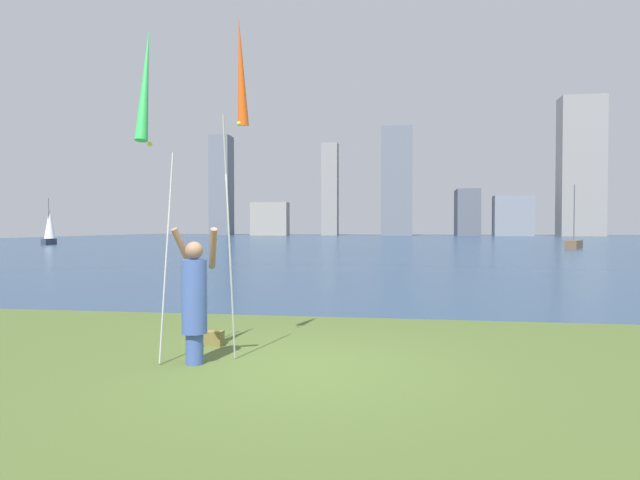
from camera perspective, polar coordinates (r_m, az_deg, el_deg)
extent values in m
cube|color=navy|center=(68.97, 7.62, -0.15)|extent=(120.00, 116.03, 0.12)
cube|color=#232D14|center=(11.15, 1.84, -8.10)|extent=(120.00, 0.70, 0.02)
cylinder|color=#3F59A5|center=(7.59, -12.84, -10.91)|extent=(0.23, 0.23, 0.41)
cylinder|color=#3F59A5|center=(7.47, -12.87, -5.71)|extent=(0.33, 0.33, 0.98)
sphere|color=#936B51|center=(7.42, -12.90, -1.06)|extent=(0.24, 0.24, 0.24)
cylinder|color=#936B51|center=(7.62, -14.01, -0.83)|extent=(0.24, 0.38, 0.56)
cylinder|color=#936B51|center=(7.47, -11.01, -0.85)|extent=(0.24, 0.38, 0.56)
cylinder|color=#B2B2B7|center=(7.71, -15.61, -1.55)|extent=(0.02, 0.49, 2.82)
cone|color=green|center=(7.39, -17.64, 15.13)|extent=(0.16, 0.39, 1.45)
sphere|color=yellow|center=(7.35, -17.19, 9.46)|extent=(0.06, 0.06, 0.06)
cylinder|color=#B2B2B7|center=(7.38, -9.37, -0.08)|extent=(0.02, 0.48, 3.23)
cone|color=#F25919|center=(8.21, -8.17, 16.87)|extent=(0.16, 0.37, 1.51)
sphere|color=yellow|center=(7.95, -8.38, 11.84)|extent=(0.06, 0.06, 0.06)
cube|color=olive|center=(8.69, -10.85, -9.95)|extent=(0.25, 0.21, 0.22)
cube|color=brown|center=(49.69, 24.77, -0.41)|extent=(1.97, 2.65, 0.68)
cylinder|color=#47474C|center=(49.68, 24.80, 2.61)|extent=(0.08, 0.08, 4.55)
cube|color=#333D51|center=(61.18, -26.23, -0.15)|extent=(0.71, 2.11, 0.60)
cylinder|color=#47474C|center=(61.17, -26.26, 2.03)|extent=(0.06, 0.06, 4.04)
cone|color=white|center=(61.30, -26.18, 1.55)|extent=(1.14, 1.14, 3.01)
cube|color=slate|center=(118.79, -10.16, 5.56)|extent=(4.14, 4.51, 20.89)
cube|color=gray|center=(110.95, -5.20, 2.19)|extent=(7.40, 3.21, 6.63)
cube|color=gray|center=(112.01, 1.05, 5.24)|extent=(3.21, 3.01, 18.55)
cube|color=slate|center=(108.83, 7.95, 5.97)|extent=(5.91, 5.66, 20.95)
cube|color=#565B66|center=(112.51, 14.97, 2.76)|extent=(4.38, 7.84, 9.07)
cube|color=gray|center=(109.54, 19.34, 2.36)|extent=(7.16, 3.54, 7.54)
cube|color=gray|center=(113.39, 25.39, 6.86)|extent=(7.78, 4.59, 25.67)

